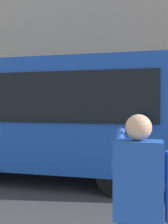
{
  "coord_description": "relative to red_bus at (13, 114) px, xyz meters",
  "views": [
    {
      "loc": [
        0.34,
        6.79,
        1.92
      ],
      "look_at": [
        1.91,
        0.24,
        1.76
      ],
      "focal_mm": 42.68,
      "sensor_mm": 36.0,
      "label": 1
    }
  ],
  "objects": [
    {
      "name": "building_facade_far",
      "position": [
        -3.94,
        -6.94,
        4.3
      ],
      "size": [
        28.0,
        1.55,
        12.0
      ],
      "color": "#A89E8E",
      "rests_on": "ground_plane"
    },
    {
      "name": "ground_plane",
      "position": [
        -3.93,
        -0.14,
        -1.68
      ],
      "size": [
        60.0,
        60.0,
        0.0
      ],
      "primitive_type": "plane",
      "color": "#38383A"
    },
    {
      "name": "pedestrian_photographer",
      "position": [
        -3.52,
        4.39,
        -0.54
      ],
      "size": [
        0.53,
        0.52,
        1.7
      ],
      "color": "#2D2D33",
      "rests_on": "sidewalk_curb"
    },
    {
      "name": "red_bus",
      "position": [
        0.0,
        0.0,
        0.0
      ],
      "size": [
        9.05,
        2.54,
        3.08
      ],
      "color": "#1947AD",
      "rests_on": "ground_plane"
    }
  ]
}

